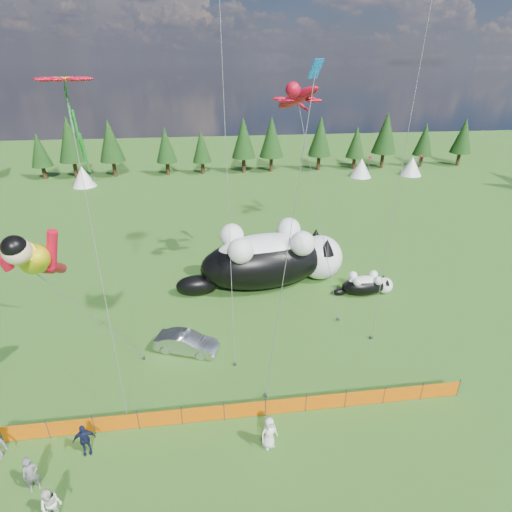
{
  "coord_description": "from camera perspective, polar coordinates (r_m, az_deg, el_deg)",
  "views": [
    {
      "loc": [
        -1.28,
        -16.97,
        15.53
      ],
      "look_at": [
        1.44,
        4.0,
        5.28
      ],
      "focal_mm": 28.0,
      "sensor_mm": 36.0,
      "label": 1
    }
  ],
  "objects": [
    {
      "name": "spectator_e",
      "position": [
        19.27,
        1.86,
        -23.91
      ],
      "size": [
        0.94,
        0.78,
        1.65
      ],
      "primitive_type": "imported",
      "rotation": [
        0.0,
        0.0,
        0.37
      ],
      "color": "silver",
      "rests_on": "ground"
    },
    {
      "name": "ground",
      "position": [
        23.04,
        -2.38,
        -16.55
      ],
      "size": [
        160.0,
        160.0,
        0.0
      ],
      "primitive_type": "plane",
      "color": "#143309",
      "rests_on": "ground"
    },
    {
      "name": "flower_kite",
      "position": [
        20.67,
        -25.68,
        21.32
      ],
      "size": [
        2.93,
        6.92,
        15.85
      ],
      "color": "#B70920",
      "rests_on": "ground"
    },
    {
      "name": "cat_large",
      "position": [
        30.22,
        2.26,
        -0.25
      ],
      "size": [
        13.05,
        5.98,
        4.72
      ],
      "rotation": [
        0.0,
        0.0,
        0.15
      ],
      "color": "black",
      "rests_on": "ground"
    },
    {
      "name": "diamond_kite_c",
      "position": [
        15.71,
        7.94,
        21.62
      ],
      "size": [
        2.15,
        0.71,
        16.05
      ],
      "color": "#0B5EAE",
      "rests_on": "ground"
    },
    {
      "name": "gecko_kite",
      "position": [
        29.31,
        5.9,
        21.55
      ],
      "size": [
        5.48,
        10.87,
        15.49
      ],
      "color": "#B70920",
      "rests_on": "ground"
    },
    {
      "name": "safety_fence",
      "position": [
        20.56,
        -1.58,
        -21.13
      ],
      "size": [
        22.06,
        0.06,
        1.1
      ],
      "color": "#262626",
      "rests_on": "ground"
    },
    {
      "name": "festival_tents",
      "position": [
        59.96,
        4.74,
        12.15
      ],
      "size": [
        50.0,
        3.2,
        2.8
      ],
      "primitive_type": null,
      "color": "white",
      "rests_on": "ground"
    },
    {
      "name": "car",
      "position": [
        24.49,
        -9.91,
        -12.12
      ],
      "size": [
        3.95,
        2.51,
        1.23
      ],
      "primitive_type": "imported",
      "rotation": [
        0.0,
        0.0,
        1.22
      ],
      "color": "#B5B6BA",
      "rests_on": "ground"
    },
    {
      "name": "superhero_kite",
      "position": [
        18.57,
        -29.11,
        -0.4
      ],
      "size": [
        5.7,
        6.17,
        10.73
      ],
      "color": "yellow",
      "rests_on": "ground"
    },
    {
      "name": "spectator_b",
      "position": [
        18.93,
        -27.2,
        -29.17
      ],
      "size": [
        0.82,
        0.5,
        1.64
      ],
      "primitive_type": "imported",
      "rotation": [
        0.0,
        0.0,
        0.05
      ],
      "color": "silver",
      "rests_on": "ground"
    },
    {
      "name": "spectator_c",
      "position": [
        20.46,
        -23.32,
        -22.96
      ],
      "size": [
        1.03,
        0.69,
        1.62
      ],
      "primitive_type": "imported",
      "rotation": [
        0.0,
        0.0,
        0.23
      ],
      "color": "#141938",
      "rests_on": "ground"
    },
    {
      "name": "cat_small",
      "position": [
        30.68,
        15.55,
        -3.93
      ],
      "size": [
        4.52,
        1.64,
        1.63
      ],
      "rotation": [
        0.0,
        0.0,
        -0.02
      ],
      "color": "black",
      "rests_on": "ground"
    },
    {
      "name": "diamond_kite_a",
      "position": [
        22.06,
        -5.22,
        32.48
      ],
      "size": [
        1.18,
        4.69,
        19.82
      ],
      "color": "#0B5EAE",
      "rests_on": "ground"
    },
    {
      "name": "tree_line",
      "position": [
        63.04,
        -6.33,
        15.18
      ],
      "size": [
        90.0,
        4.0,
        8.0
      ],
      "primitive_type": null,
      "color": "black",
      "rests_on": "ground"
    },
    {
      "name": "spectator_a",
      "position": [
        20.09,
        -29.45,
        -25.54
      ],
      "size": [
        0.73,
        0.6,
        1.71
      ],
      "primitive_type": "imported",
      "rotation": [
        0.0,
        0.0,
        0.36
      ],
      "color": "#5E5F63",
      "rests_on": "ground"
    }
  ]
}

